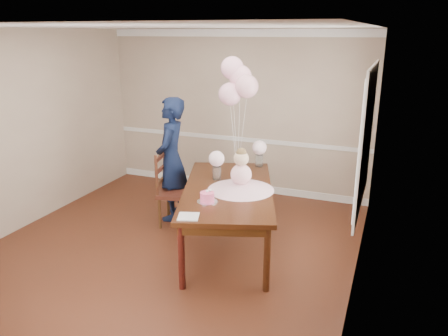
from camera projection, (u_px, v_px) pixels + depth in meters
floor at (167, 251)px, 5.50m from camera, size 4.50×5.00×0.00m
ceiling at (158, 27)px, 4.69m from camera, size 4.50×5.00×0.02m
wall_back at (236, 113)px, 7.32m from camera, size 4.50×0.02×2.70m
wall_left at (16, 132)px, 5.89m from camera, size 0.02×5.00×2.70m
wall_right at (363, 169)px, 4.31m from camera, size 0.02×5.00×2.70m
chair_rail_trim at (236, 139)px, 7.44m from camera, size 4.50×0.02×0.07m
crown_molding at (237, 33)px, 6.93m from camera, size 4.50×0.02×0.12m
baseboard_trim at (235, 185)px, 7.70m from camera, size 4.50×0.02×0.12m
window_frame at (367, 138)px, 4.70m from camera, size 0.02×1.66×1.56m
window_blinds at (365, 138)px, 4.71m from camera, size 0.01×1.50×1.40m
dining_table_top at (228, 190)px, 5.40m from camera, size 1.70×2.37×0.05m
table_apron at (228, 196)px, 5.43m from camera, size 1.57×2.24×0.11m
table_leg_fl at (181, 257)px, 4.61m from camera, size 0.10×0.10×0.75m
table_leg_fr at (267, 259)px, 4.56m from camera, size 0.10×0.10×0.75m
table_leg_bl at (200, 192)px, 6.49m from camera, size 0.10×0.10×0.75m
table_leg_br at (261, 193)px, 6.44m from camera, size 0.10×0.10×0.75m
baby_skirt at (241, 185)px, 5.32m from camera, size 1.03×1.03×0.11m
baby_torso at (241, 174)px, 5.28m from camera, size 0.26×0.26×0.26m
baby_head at (241, 158)px, 5.22m from camera, size 0.18×0.18×0.18m
baby_hair at (241, 153)px, 5.20m from camera, size 0.13×0.13×0.13m
cake_platter at (207, 202)px, 4.95m from camera, size 0.30×0.30×0.01m
birthday_cake at (207, 197)px, 4.93m from camera, size 0.20×0.20×0.11m
cake_flower_a at (207, 191)px, 4.91m from camera, size 0.03×0.03×0.03m
cake_flower_b at (210, 190)px, 4.93m from camera, size 0.03×0.03×0.03m
rose_vase_near at (217, 173)px, 5.68m from camera, size 0.14×0.14×0.17m
roses_near at (217, 159)px, 5.63m from camera, size 0.20×0.20×0.20m
rose_vase_far at (259, 161)px, 6.22m from camera, size 0.14×0.14×0.17m
roses_far at (259, 148)px, 6.16m from camera, size 0.20×0.20×0.20m
napkin at (188, 217)px, 4.54m from camera, size 0.27×0.27×0.01m
balloon_weight at (238, 172)px, 5.95m from camera, size 0.05×0.05×0.02m
balloon_a at (230, 94)px, 5.64m from camera, size 0.30×0.30×0.30m
balloon_b at (247, 86)px, 5.54m from camera, size 0.30×0.30×0.30m
balloon_c at (240, 77)px, 5.67m from camera, size 0.30×0.30×0.30m
balloon_d at (232, 68)px, 5.66m from camera, size 0.30×0.30×0.30m
balloon_ribbon_a at (234, 140)px, 5.82m from camera, size 0.09×0.04×0.90m
balloon_ribbon_b at (242, 137)px, 5.77m from camera, size 0.12×0.02×1.00m
balloon_ribbon_c at (239, 132)px, 5.83m from camera, size 0.02×0.10×1.11m
balloon_ribbon_d at (235, 127)px, 5.83m from camera, size 0.12×0.08×1.21m
dining_chair_seat at (176, 193)px, 6.15m from camera, size 0.54×0.54×0.05m
chair_leg_fl at (160, 213)px, 6.09m from camera, size 0.05×0.05×0.45m
chair_leg_fr at (186, 215)px, 6.02m from camera, size 0.05×0.05×0.45m
chair_leg_bl at (168, 203)px, 6.44m from camera, size 0.05×0.05×0.45m
chair_leg_br at (193, 205)px, 6.37m from camera, size 0.05×0.05×0.45m
chair_back_post_l at (156, 176)px, 5.92m from camera, size 0.05×0.05×0.59m
chair_back_post_r at (165, 168)px, 6.28m from camera, size 0.05×0.05×0.59m
chair_slat_low at (161, 180)px, 6.14m from camera, size 0.11×0.42×0.05m
chair_slat_mid at (161, 169)px, 6.09m from camera, size 0.11×0.42×0.05m
chair_slat_top at (160, 157)px, 6.04m from camera, size 0.11×0.42×0.05m
woman at (171, 159)px, 6.27m from camera, size 0.55×0.72×1.79m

